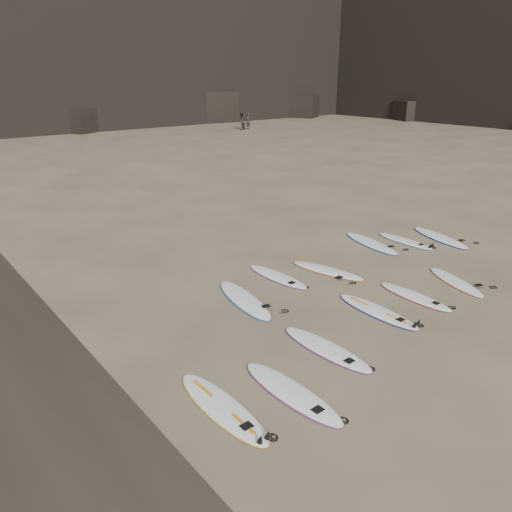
{
  "coord_description": "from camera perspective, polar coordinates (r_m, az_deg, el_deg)",
  "views": [
    {
      "loc": [
        -10.09,
        -7.26,
        5.92
      ],
      "look_at": [
        -2.73,
        2.07,
        1.5
      ],
      "focal_mm": 35.0,
      "sensor_mm": 36.0,
      "label": 1
    }
  ],
  "objects": [
    {
      "name": "surfboard_4",
      "position": [
        15.98,
        21.83,
        -2.72
      ],
      "size": [
        1.37,
        2.36,
        0.08
      ],
      "primitive_type": "ellipsoid",
      "rotation": [
        0.0,
        0.0,
        -0.38
      ],
      "color": "white",
      "rests_on": "ground"
    },
    {
      "name": "surfboard_10",
      "position": [
        19.97,
        20.26,
        2.02
      ],
      "size": [
        1.44,
        2.87,
        0.1
      ],
      "primitive_type": "ellipsoid",
      "rotation": [
        0.0,
        0.0,
        -0.29
      ],
      "color": "white",
      "rests_on": "ground"
    },
    {
      "name": "surfboard_8",
      "position": [
        18.6,
        13.0,
        1.47
      ],
      "size": [
        1.24,
        2.85,
        0.1
      ],
      "primitive_type": "ellipsoid",
      "rotation": [
        0.0,
        0.0,
        -0.21
      ],
      "color": "white",
      "rests_on": "ground"
    },
    {
      "name": "ground",
      "position": [
        13.77,
        14.47,
        -5.76
      ],
      "size": [
        240.0,
        240.0,
        0.0
      ],
      "primitive_type": "plane",
      "color": "#897559",
      "rests_on": "ground"
    },
    {
      "name": "surfboard_7",
      "position": [
        15.81,
        8.12,
        -1.63
      ],
      "size": [
        1.18,
        2.58,
        0.09
      ],
      "primitive_type": "ellipsoid",
      "rotation": [
        0.0,
        0.0,
        0.24
      ],
      "color": "white",
      "rests_on": "ground"
    },
    {
      "name": "surfboard_9",
      "position": [
        19.17,
        16.64,
        1.68
      ],
      "size": [
        0.66,
        2.4,
        0.09
      ],
      "primitive_type": "ellipsoid",
      "rotation": [
        0.0,
        0.0,
        -0.04
      ],
      "color": "white",
      "rests_on": "ground"
    },
    {
      "name": "surfboard_11",
      "position": [
        9.73,
        -3.9,
        -16.8
      ],
      "size": [
        0.65,
        2.68,
        0.1
      ],
      "primitive_type": "ellipsoid",
      "rotation": [
        0.0,
        0.0,
        -0.0
      ],
      "color": "white",
      "rests_on": "ground"
    },
    {
      "name": "surfboard_6",
      "position": [
        15.21,
        2.47,
        -2.34
      ],
      "size": [
        0.7,
        2.46,
        0.09
      ],
      "primitive_type": "ellipsoid",
      "rotation": [
        0.0,
        0.0,
        0.05
      ],
      "color": "white",
      "rests_on": "ground"
    },
    {
      "name": "surfboard_3",
      "position": [
        14.58,
        17.66,
        -4.41
      ],
      "size": [
        0.65,
        2.35,
        0.08
      ],
      "primitive_type": "ellipsoid",
      "rotation": [
        0.0,
        0.0,
        -0.04
      ],
      "color": "white",
      "rests_on": "ground"
    },
    {
      "name": "person_b",
      "position": [
        54.76,
        -1.67,
        15.18
      ],
      "size": [
        1.13,
        1.06,
        1.85
      ],
      "primitive_type": "imported",
      "rotation": [
        0.0,
        0.0,
        3.67
      ],
      "color": "black",
      "rests_on": "ground"
    },
    {
      "name": "surfboard_2",
      "position": [
        13.45,
        13.68,
        -6.12
      ],
      "size": [
        0.68,
        2.57,
        0.09
      ],
      "primitive_type": "ellipsoid",
      "rotation": [
        0.0,
        0.0,
        -0.02
      ],
      "color": "white",
      "rests_on": "ground"
    },
    {
      "name": "person_a",
      "position": [
        55.58,
        -0.94,
        15.18
      ],
      "size": [
        0.72,
        0.59,
        1.69
      ],
      "primitive_type": "imported",
      "rotation": [
        0.0,
        0.0,
        3.47
      ],
      "color": "black",
      "rests_on": "ground"
    },
    {
      "name": "surfboard_5",
      "position": [
        13.71,
        -1.38,
        -4.95
      ],
      "size": [
        1.18,
        2.87,
        0.1
      ],
      "primitive_type": "ellipsoid",
      "rotation": [
        0.0,
        0.0,
        -0.19
      ],
      "color": "white",
      "rests_on": "ground"
    },
    {
      "name": "surfboard_0",
      "position": [
        10.1,
        4.04,
        -15.23
      ],
      "size": [
        0.69,
        2.66,
        0.1
      ],
      "primitive_type": "ellipsoid",
      "rotation": [
        0.0,
        0.0,
        0.02
      ],
      "color": "white",
      "rests_on": "ground"
    },
    {
      "name": "surfboard_1",
      "position": [
        11.55,
        7.98,
        -10.39
      ],
      "size": [
        0.69,
        2.57,
        0.09
      ],
      "primitive_type": "ellipsoid",
      "rotation": [
        0.0,
        0.0,
        0.03
      ],
      "color": "white",
      "rests_on": "ground"
    }
  ]
}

